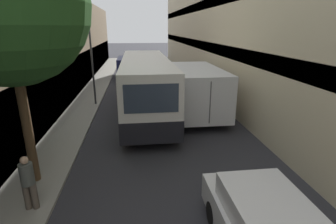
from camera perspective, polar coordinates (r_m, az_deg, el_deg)
ground_plane at (r=14.18m, az=-1.90°, el=-1.67°), size 150.00×150.00×0.00m
sidewalk_left at (r=14.50m, az=-19.77°, el=-2.09°), size 1.83×60.00×0.11m
building_left_shopfront at (r=14.42m, az=-29.06°, el=9.69°), size 2.40×60.00×7.13m
bus at (r=14.86m, az=-4.86°, el=5.86°), size 2.51×10.51×3.15m
box_truck at (r=15.38m, az=5.36°, el=5.54°), size 2.47×7.85×2.68m
panel_van at (r=26.53m, az=-8.71°, el=9.76°), size 1.93×4.36×1.95m
pedestrian at (r=7.93m, az=-28.18°, el=-13.15°), size 0.36×0.34×1.54m
street_lamp at (r=16.80m, az=-16.96°, el=18.90°), size 0.36×0.80×7.55m
street_tree_left at (r=8.49m, az=-31.91°, el=19.47°), size 4.38×4.38×7.44m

